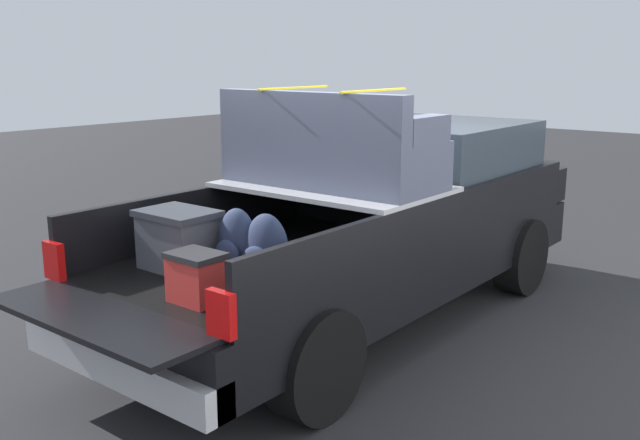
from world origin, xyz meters
TOP-DOWN VIEW (x-y plane):
  - ground_plane at (0.00, 0.00)m, footprint 40.00×40.00m
  - pickup_truck at (0.35, 0.00)m, footprint 6.05×2.06m

SIDE VIEW (x-z plane):
  - ground_plane at x=0.00m, z-range 0.00..0.00m
  - pickup_truck at x=0.35m, z-range -0.16..2.06m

